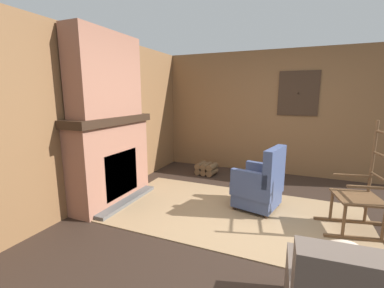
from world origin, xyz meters
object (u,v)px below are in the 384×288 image
object	(u,v)px
armchair	(260,186)
storage_case	(129,110)
decorative_plate_on_mantel	(108,108)
oil_lamp_vase	(81,111)
firewood_stack	(206,169)
rocking_chair	(362,197)

from	to	relation	value
armchair	storage_case	size ratio (longest dim) A/B	4.48
storage_case	decorative_plate_on_mantel	xyz separation A→B (m)	(-0.02, -0.49, 0.05)
oil_lamp_vase	decorative_plate_on_mantel	world-z (taller)	oil_lamp_vase
armchair	decorative_plate_on_mantel	bearing A→B (deg)	25.91
firewood_stack	armchair	bearing A→B (deg)	-45.10
armchair	rocking_chair	world-z (taller)	rocking_chair
armchair	firewood_stack	size ratio (longest dim) A/B	2.16
rocking_chair	firewood_stack	distance (m)	2.87
rocking_chair	oil_lamp_vase	xyz separation A→B (m)	(-3.40, -0.86, 0.99)
oil_lamp_vase	storage_case	size ratio (longest dim) A/B	1.47
rocking_chair	firewood_stack	bearing A→B (deg)	-42.32
firewood_stack	storage_case	xyz separation A→B (m)	(-0.94, -1.28, 1.26)
armchair	firewood_stack	xyz separation A→B (m)	(-1.26, 1.26, -0.23)
storage_case	decorative_plate_on_mantel	size ratio (longest dim) A/B	0.89
storage_case	oil_lamp_vase	bearing A→B (deg)	-90.01
armchair	storage_case	distance (m)	2.43
armchair	storage_case	xyz separation A→B (m)	(-2.20, -0.01, 1.02)
decorative_plate_on_mantel	oil_lamp_vase	bearing A→B (deg)	-87.88
firewood_stack	oil_lamp_vase	bearing A→B (deg)	-112.16
armchair	storage_case	world-z (taller)	storage_case
storage_case	decorative_plate_on_mantel	world-z (taller)	decorative_plate_on_mantel
rocking_chair	armchair	bearing A→B (deg)	-20.58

